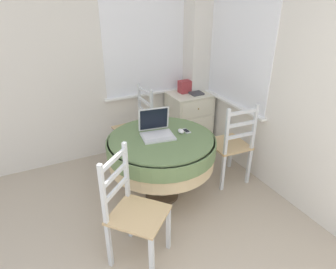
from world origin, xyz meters
The scene contains 11 objects.
corner_room_shell centered at (1.15, 2.02, 1.28)m, with size 4.23×5.06×2.55m.
round_dining_table centered at (0.79, 1.99, 0.58)m, with size 1.10×1.10×0.72m.
laptop centered at (0.77, 2.06, 0.78)m, with size 0.36×0.33×0.27m.
computer_mouse centered at (1.02, 1.99, 0.74)m, with size 0.06×0.09×0.04m.
cell_phone centered at (1.08, 2.00, 0.73)m, with size 0.06×0.11×0.01m.
dining_chair_near_back_window centered at (0.83, 2.83, 0.47)m, with size 0.45×0.43×0.98m.
dining_chair_near_right_window centered at (1.63, 1.92, 0.47)m, with size 0.42×0.45×0.98m.
dining_chair_camera_near centered at (0.24, 1.36, 0.47)m, with size 0.58×0.58×0.98m.
corner_cabinet centered at (1.66, 2.92, 0.39)m, with size 0.56×0.50×0.77m.
storage_box centered at (1.62, 2.98, 0.85)m, with size 0.17×0.12×0.16m.
book_on_cabinet centered at (1.72, 2.89, 0.78)m, with size 0.17×0.23×0.02m.
Camera 1 is at (-0.33, -0.42, 2.09)m, focal length 32.00 mm.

